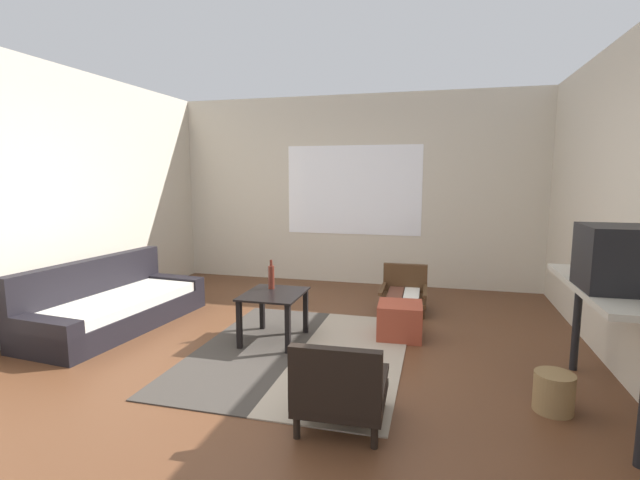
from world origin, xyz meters
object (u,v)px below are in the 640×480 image
at_px(armchair_striped_foreground, 340,389).
at_px(armchair_by_window, 404,291).
at_px(console_shelf, 609,300).
at_px(couch, 113,306).
at_px(coffee_table, 274,303).
at_px(glass_bottle, 271,277).
at_px(clay_vase, 594,256).
at_px(ottoman_orange, 400,320).
at_px(crt_television, 621,258).
at_px(wicker_basket, 554,392).

bearing_deg(armchair_striped_foreground, armchair_by_window, 86.04).
bearing_deg(console_shelf, couch, 171.78).
height_order(coffee_table, glass_bottle, glass_bottle).
distance_m(coffee_table, clay_vase, 2.68).
distance_m(ottoman_orange, crt_television, 2.07).
bearing_deg(armchair_striped_foreground, console_shelf, 22.51).
distance_m(couch, clay_vase, 4.45).
relative_size(crt_television, clay_vase, 1.24).
relative_size(ottoman_orange, wicker_basket, 1.60).
xyz_separation_m(glass_bottle, wicker_basket, (2.35, -0.92, -0.46)).
bearing_deg(coffee_table, crt_television, -17.03).
distance_m(armchair_by_window, wicker_basket, 2.43).
distance_m(armchair_striped_foreground, console_shelf, 1.87).
xyz_separation_m(couch, glass_bottle, (1.70, 0.17, 0.38)).
height_order(glass_bottle, wicker_basket, glass_bottle).
height_order(armchair_striped_foreground, console_shelf, console_shelf).
bearing_deg(ottoman_orange, couch, -171.90).
xyz_separation_m(coffee_table, ottoman_orange, (1.15, 0.40, -0.21)).
xyz_separation_m(coffee_table, wicker_basket, (2.27, -0.77, -0.24)).
relative_size(ottoman_orange, glass_bottle, 1.47).
distance_m(coffee_table, ottoman_orange, 1.24).
bearing_deg(coffee_table, console_shelf, -14.06).
height_order(couch, wicker_basket, couch).
relative_size(coffee_table, console_shelf, 0.45).
bearing_deg(coffee_table, armchair_by_window, 50.78).
bearing_deg(coffee_table, ottoman_orange, 19.20).
height_order(coffee_table, ottoman_orange, coffee_table).
bearing_deg(couch, armchair_striped_foreground, -25.93).
height_order(armchair_striped_foreground, crt_television, crt_television).
distance_m(clay_vase, wicker_basket, 1.04).
bearing_deg(armchair_by_window, coffee_table, -129.22).
relative_size(couch, glass_bottle, 6.98).
height_order(clay_vase, glass_bottle, clay_vase).
height_order(armchair_by_window, armchair_striped_foreground, armchair_striped_foreground).
distance_m(clay_vase, glass_bottle, 2.73).
distance_m(couch, armchair_by_window, 3.22).
relative_size(coffee_table, armchair_by_window, 1.02).
bearing_deg(glass_bottle, console_shelf, -16.67).
relative_size(coffee_table, clay_vase, 1.74).
bearing_deg(armchair_striped_foreground, crt_television, 18.19).
bearing_deg(ottoman_orange, clay_vase, -25.11).
distance_m(armchair_striped_foreground, clay_vase, 2.10).
distance_m(console_shelf, glass_bottle, 2.79).
xyz_separation_m(armchair_striped_foreground, console_shelf, (1.66, 0.69, 0.50)).
height_order(armchair_striped_foreground, wicker_basket, armchair_striped_foreground).
relative_size(console_shelf, crt_television, 3.13).
bearing_deg(coffee_table, glass_bottle, 117.73).
height_order(crt_television, clay_vase, crt_television).
bearing_deg(console_shelf, armchair_striped_foreground, -157.49).
height_order(couch, glass_bottle, glass_bottle).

